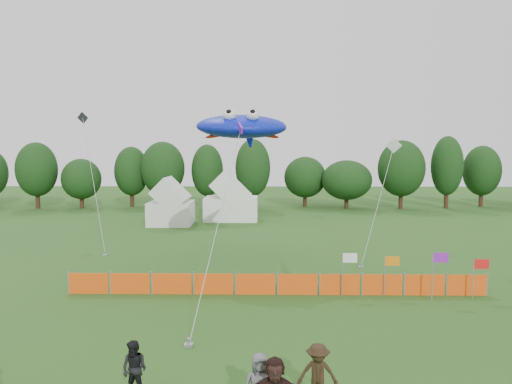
{
  "coord_description": "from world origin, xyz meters",
  "views": [
    {
      "loc": [
        0.32,
        -13.79,
        6.88
      ],
      "look_at": [
        0.0,
        6.0,
        5.2
      ],
      "focal_mm": 35.0,
      "sensor_mm": 36.0,
      "label": 1
    }
  ],
  "objects_px": {
    "spectator_b": "(134,369)",
    "spectator_c": "(318,375)",
    "tent_right": "(231,201)",
    "tent_left": "(171,206)",
    "barrier_fence": "(276,284)",
    "stingray_kite": "(243,127)"
  },
  "relations": [
    {
      "from": "spectator_b",
      "to": "spectator_c",
      "type": "bearing_deg",
      "value": 15.23
    },
    {
      "from": "tent_right",
      "to": "spectator_b",
      "type": "distance_m",
      "value": 35.28
    },
    {
      "from": "tent_left",
      "to": "spectator_b",
      "type": "relative_size",
      "value": 2.49
    },
    {
      "from": "spectator_b",
      "to": "barrier_fence",
      "type": "bearing_deg",
      "value": 87.08
    },
    {
      "from": "barrier_fence",
      "to": "spectator_c",
      "type": "distance_m",
      "value": 10.39
    },
    {
      "from": "barrier_fence",
      "to": "spectator_b",
      "type": "relative_size",
      "value": 12.51
    },
    {
      "from": "tent_right",
      "to": "barrier_fence",
      "type": "xyz_separation_m",
      "value": [
        3.81,
        -25.34,
        -1.36
      ]
    },
    {
      "from": "tent_left",
      "to": "tent_right",
      "type": "height_order",
      "value": "tent_right"
    },
    {
      "from": "tent_left",
      "to": "barrier_fence",
      "type": "height_order",
      "value": "tent_left"
    },
    {
      "from": "tent_left",
      "to": "tent_right",
      "type": "distance_m",
      "value": 6.24
    },
    {
      "from": "tent_left",
      "to": "stingray_kite",
      "type": "height_order",
      "value": "stingray_kite"
    },
    {
      "from": "tent_left",
      "to": "spectator_b",
      "type": "xyz_separation_m",
      "value": [
        4.95,
        -32.02,
        -0.97
      ]
    },
    {
      "from": "spectator_b",
      "to": "stingray_kite",
      "type": "bearing_deg",
      "value": 102.13
    },
    {
      "from": "tent_right",
      "to": "spectator_c",
      "type": "xyz_separation_m",
      "value": [
        4.67,
        -35.68,
        -1.0
      ]
    },
    {
      "from": "tent_right",
      "to": "spectator_c",
      "type": "bearing_deg",
      "value": -82.54
    },
    {
      "from": "spectator_b",
      "to": "stingray_kite",
      "type": "xyz_separation_m",
      "value": [
        2.31,
        16.75,
        7.43
      ]
    },
    {
      "from": "tent_left",
      "to": "stingray_kite",
      "type": "relative_size",
      "value": 0.2
    },
    {
      "from": "spectator_c",
      "to": "tent_right",
      "type": "bearing_deg",
      "value": 102.77
    },
    {
      "from": "tent_right",
      "to": "spectator_c",
      "type": "distance_m",
      "value": 36.0
    },
    {
      "from": "spectator_c",
      "to": "stingray_kite",
      "type": "distance_m",
      "value": 18.88
    },
    {
      "from": "barrier_fence",
      "to": "stingray_kite",
      "type": "height_order",
      "value": "stingray_kite"
    },
    {
      "from": "tent_left",
      "to": "spectator_b",
      "type": "distance_m",
      "value": 32.42
    }
  ]
}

